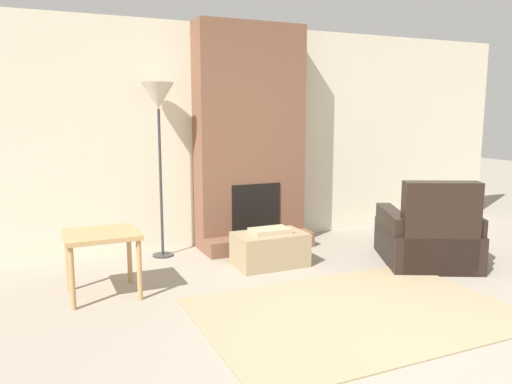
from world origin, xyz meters
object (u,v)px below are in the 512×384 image
at_px(armchair, 428,239).
at_px(side_table, 102,242).
at_px(floor_lamp_left, 158,104).
at_px(ottoman, 270,249).

height_order(armchair, side_table, armchair).
distance_m(armchair, floor_lamp_left, 3.21).
bearing_deg(side_table, armchair, -7.83).
distance_m(ottoman, floor_lamp_left, 1.94).
distance_m(side_table, floor_lamp_left, 1.73).
relative_size(armchair, side_table, 2.13).
height_order(side_table, floor_lamp_left, floor_lamp_left).
bearing_deg(side_table, ottoman, 5.93).
relative_size(armchair, floor_lamp_left, 0.69).
height_order(ottoman, armchair, armchair).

